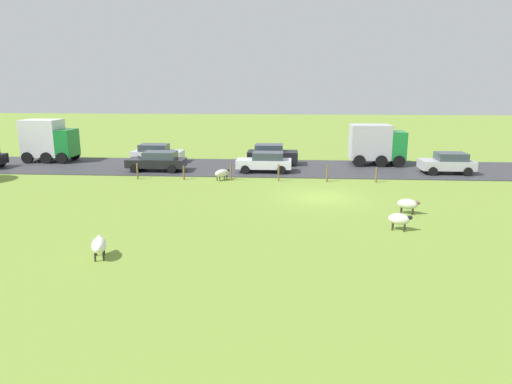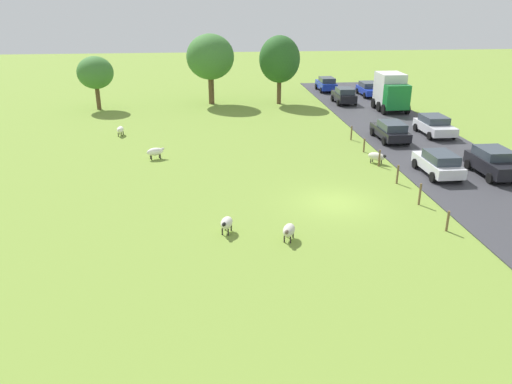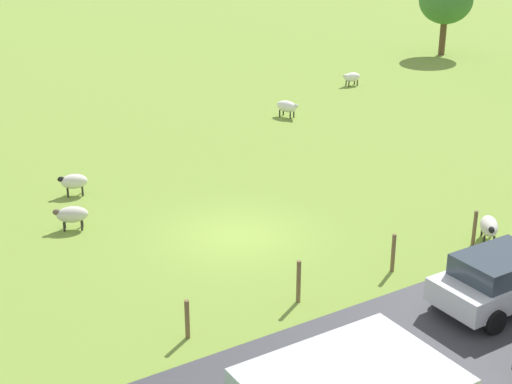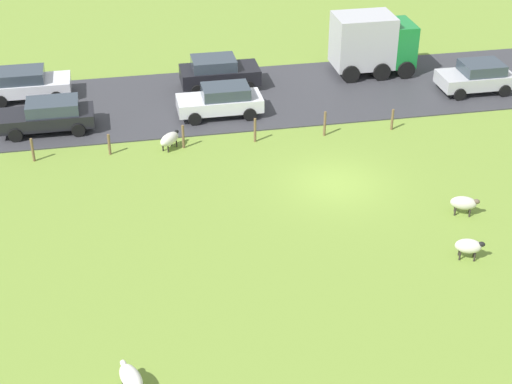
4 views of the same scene
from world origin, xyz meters
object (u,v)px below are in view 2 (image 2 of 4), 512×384
object	(u,v)px
car_4	(439,163)
car_7	(494,162)
car_1	(391,130)
tree_0	(280,59)
sheep_0	(227,223)
sheep_1	(289,230)
tree_1	(210,57)
car_2	(344,95)
car_0	(435,125)
sheep_3	(377,156)
sheep_2	(120,130)
car_5	(369,89)
truck_0	(391,92)
sheep_4	(155,152)
car_6	(326,84)
tree_2	(95,73)

from	to	relation	value
car_4	car_7	size ratio (longest dim) A/B	1.00
car_1	tree_0	bearing A→B (deg)	112.96
sheep_0	car_4	bearing A→B (deg)	26.68
sheep_1	car_4	size ratio (longest dim) A/B	0.28
tree_1	car_2	distance (m)	14.48
car_7	car_0	bearing A→B (deg)	86.85
sheep_3	tree_0	distance (m)	21.61
tree_0	car_4	bearing A→B (deg)	-74.31
sheep_1	tree_0	size ratio (longest dim) A/B	0.17
sheep_1	car_2	bearing A→B (deg)	70.39
sheep_3	car_2	xyz separation A→B (m)	(3.13, 19.96, 0.42)
sheep_2	car_5	size ratio (longest dim) A/B	0.27
tree_0	car_2	xyz separation A→B (m)	(6.77, -0.95, -3.64)
sheep_0	truck_0	bearing A→B (deg)	56.03
tree_1	car_7	world-z (taller)	tree_1
sheep_4	truck_0	size ratio (longest dim) A/B	0.31
sheep_3	car_0	bearing A→B (deg)	43.45
car_5	car_6	distance (m)	5.34
sheep_1	car_2	size ratio (longest dim) A/B	0.31
sheep_2	sheep_4	bearing A→B (deg)	-63.49
truck_0	car_0	distance (m)	9.42
car_1	car_6	distance (m)	21.96
sheep_1	car_4	world-z (taller)	car_4
sheep_0	sheep_1	world-z (taller)	sheep_0
tree_2	car_6	size ratio (longest dim) A/B	1.28
tree_0	car_0	world-z (taller)	tree_0
car_0	car_2	size ratio (longest dim) A/B	1.11
car_5	tree_2	bearing A→B (deg)	-172.15
sheep_1	car_6	xyz separation A→B (m)	(10.83, 38.24, 0.39)
sheep_1	car_6	size ratio (longest dim) A/B	0.29
sheep_1	car_4	bearing A→B (deg)	36.26
sheep_0	sheep_3	world-z (taller)	sheep_0
sheep_3	car_4	world-z (taller)	car_4
truck_0	car_2	size ratio (longest dim) A/B	1.10
tree_2	car_5	size ratio (longest dim) A/B	1.20
sheep_1	sheep_3	world-z (taller)	sheep_1
tree_2	car_1	size ratio (longest dim) A/B	1.18
car_1	car_4	distance (m)	8.30
tree_0	car_5	xyz separation A→B (m)	(10.73, 3.06, -3.72)
tree_0	sheep_1	bearing A→B (deg)	-97.54
sheep_1	car_4	distance (m)	13.50
car_5	car_1	bearing A→B (deg)	-102.69
sheep_0	truck_0	size ratio (longest dim) A/B	0.26
sheep_1	car_2	distance (m)	32.70
sheep_0	car_0	world-z (taller)	car_0
tree_0	truck_0	size ratio (longest dim) A/B	1.65
sheep_4	car_1	xyz separation A→B (m)	(17.98, 2.86, 0.32)
sheep_3	tree_0	size ratio (longest dim) A/B	0.18
tree_0	car_1	world-z (taller)	tree_0
sheep_3	truck_0	world-z (taller)	truck_0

